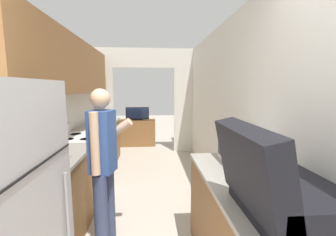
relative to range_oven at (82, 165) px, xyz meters
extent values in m
cube|color=silver|center=(-0.34, -0.88, 0.80)|extent=(0.06, 7.23, 2.50)
cube|color=brown|center=(-0.15, 0.20, 1.45)|extent=(0.32, 3.55, 0.80)
cube|color=silver|center=(2.08, -0.88, 0.80)|extent=(0.06, 7.23, 2.50)
cube|color=silver|center=(-0.18, 2.17, 0.57)|extent=(0.65, 0.06, 2.05)
cube|color=silver|center=(1.92, 2.17, 0.57)|extent=(0.65, 0.06, 2.05)
cube|color=silver|center=(0.87, 2.17, 1.82)|extent=(2.75, 0.06, 0.45)
cube|color=brown|center=(-0.01, -0.98, -0.02)|extent=(0.60, 1.19, 0.86)
cube|color=gray|center=(-0.01, -0.99, 0.42)|extent=(0.62, 1.21, 0.03)
cube|color=brown|center=(-0.01, 1.18, -0.02)|extent=(0.60, 1.59, 0.86)
cube|color=gray|center=(-0.01, 1.18, 0.42)|extent=(0.62, 1.60, 0.03)
cube|color=#9EA3A8|center=(-0.01, -1.16, 0.44)|extent=(0.42, 0.44, 0.00)
cube|color=gray|center=(1.75, -1.76, 0.42)|extent=(0.62, 1.60, 0.03)
cube|color=black|center=(0.41, -2.02, 0.73)|extent=(0.01, 0.80, 0.01)
cylinder|color=#99999E|center=(0.42, -1.75, 0.24)|extent=(0.02, 0.02, 0.66)
cube|color=white|center=(0.00, 0.00, -0.01)|extent=(0.62, 0.77, 0.89)
cube|color=black|center=(0.32, 0.00, -0.01)|extent=(0.01, 0.52, 0.27)
cylinder|color=#B7B7BC|center=(0.34, 0.00, 0.22)|extent=(0.02, 0.62, 0.02)
cube|color=white|center=(-0.29, 0.00, 0.51)|extent=(0.04, 0.77, 0.14)
cylinder|color=#232328|center=(0.13, -0.17, 0.44)|extent=(0.16, 0.16, 0.01)
cylinder|color=#232328|center=(0.13, 0.17, 0.44)|extent=(0.16, 0.16, 0.01)
cylinder|color=#232328|center=(-0.12, -0.17, 0.44)|extent=(0.16, 0.16, 0.01)
cylinder|color=#232328|center=(-0.12, 0.17, 0.44)|extent=(0.16, 0.16, 0.01)
cylinder|color=#384266|center=(0.53, -1.24, -0.06)|extent=(0.16, 0.16, 0.79)
cylinder|color=#384266|center=(0.57, -1.07, -0.06)|extent=(0.16, 0.16, 0.79)
cube|color=#335193|center=(0.55, -1.16, 0.64)|extent=(0.25, 0.25, 0.59)
cylinder|color=#DBAD89|center=(0.52, -1.30, 0.65)|extent=(0.10, 0.10, 0.56)
cylinder|color=#DBAD89|center=(0.59, -1.01, 0.65)|extent=(0.51, 0.20, 0.39)
sphere|color=#DBAD89|center=(0.55, -1.16, 1.05)|extent=(0.18, 0.18, 0.18)
cube|color=black|center=(1.75, -2.19, 0.55)|extent=(0.43, 0.63, 0.22)
cube|color=black|center=(1.52, -2.19, 0.74)|extent=(0.20, 0.63, 0.44)
cube|color=#2D2D33|center=(1.75, -1.86, 0.71)|extent=(0.26, 0.02, 0.10)
cube|color=white|center=(1.87, -1.31, 0.60)|extent=(0.32, 0.50, 0.31)
cube|color=black|center=(1.70, -1.36, 0.60)|extent=(0.01, 0.30, 0.21)
cube|color=#38383D|center=(1.70, -1.14, 0.60)|extent=(0.01, 0.10, 0.23)
cube|color=brown|center=(0.67, 2.84, -0.10)|extent=(0.95, 0.42, 0.71)
cube|color=black|center=(0.67, 2.80, 0.27)|extent=(0.27, 0.16, 0.02)
cube|color=black|center=(0.67, 2.80, 0.44)|extent=(0.62, 0.04, 0.33)
cube|color=navy|center=(0.67, 2.77, 0.44)|extent=(0.57, 0.01, 0.29)
cube|color=#B7B7BC|center=(0.03, 0.66, 0.44)|extent=(0.09, 0.23, 0.00)
cube|color=black|center=(0.03, 0.49, 0.45)|extent=(0.05, 0.11, 0.02)
camera|label=1|loc=(1.01, -3.27, 1.15)|focal=24.00mm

